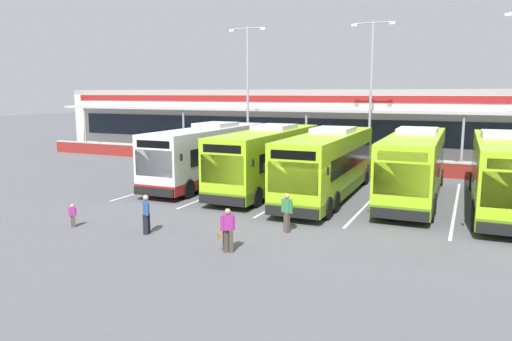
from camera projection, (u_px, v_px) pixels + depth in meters
name	position (u px, v px, depth m)	size (l,w,h in m)	color
ground_plane	(300.00, 220.00, 21.64)	(200.00, 200.00, 0.00)	#56565B
terminal_building	(394.00, 121.00, 45.36)	(70.00, 13.00, 6.00)	beige
red_barrier_wall	(366.00, 165.00, 34.59)	(60.00, 0.40, 1.10)	maroon
coach_bus_leftmost	(209.00, 155.00, 30.53)	(3.05, 12.19, 3.78)	silver
coach_bus_left_centre	(268.00, 159.00, 28.50)	(3.05, 12.19, 3.78)	#9ED11E
coach_bus_centre	(328.00, 165.00, 26.21)	(3.05, 12.19, 3.78)	#9ED11E
coach_bus_right_centre	(414.00, 166.00, 25.80)	(3.05, 12.19, 3.78)	#9ED11E
coach_bus_rightmost	(503.00, 174.00, 23.44)	(3.05, 12.19, 3.78)	#9ED11E
bay_stripe_far_west	(178.00, 181.00, 31.30)	(0.14, 13.00, 0.01)	silver
bay_stripe_west	(236.00, 186.00, 29.60)	(0.14, 13.00, 0.01)	silver
bay_stripe_mid_west	(300.00, 192.00, 27.89)	(0.14, 13.00, 0.01)	silver
bay_stripe_centre	(373.00, 198.00, 26.18)	(0.14, 13.00, 0.01)	silver
bay_stripe_mid_east	(456.00, 205.00, 24.48)	(0.14, 13.00, 0.01)	silver
pedestrian_with_handbag	(227.00, 229.00, 17.18)	(0.58, 0.56, 1.62)	#4C4238
pedestrian_in_dark_coat	(146.00, 213.00, 19.43)	(0.44, 0.45, 1.62)	black
pedestrian_child	(73.00, 215.00, 20.48)	(0.27, 0.28, 1.00)	#4C4238
pedestrian_near_bin	(287.00, 211.00, 19.69)	(0.53, 0.38, 1.62)	#4C4238
lamp_post_west	(248.00, 85.00, 39.52)	(3.24, 0.28, 11.00)	#9E9EA3
lamp_post_centre	(371.00, 85.00, 36.39)	(3.24, 0.28, 11.00)	#9E9EA3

